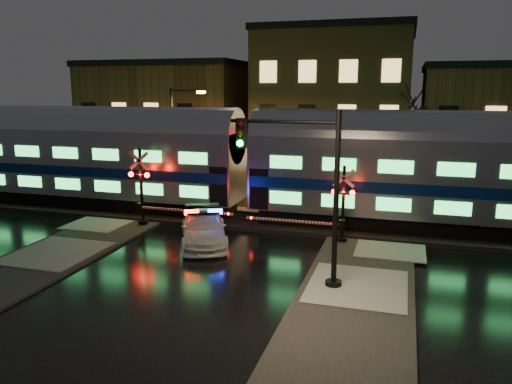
{
  "coord_description": "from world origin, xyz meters",
  "views": [
    {
      "loc": [
        7.88,
        -20.36,
        7.17
      ],
      "look_at": [
        0.99,
        2.5,
        2.2
      ],
      "focal_mm": 35.0,
      "sensor_mm": 36.0,
      "label": 1
    }
  ],
  "objects_px": {
    "streetlight": "(176,136)",
    "traffic_light": "(308,196)",
    "police_car": "(204,228)",
    "crossing_signal_right": "(335,212)",
    "crossing_signal_left": "(147,195)"
  },
  "relations": [
    {
      "from": "streetlight",
      "to": "traffic_light",
      "type": "bearing_deg",
      "value": -48.08
    },
    {
      "from": "police_car",
      "to": "crossing_signal_right",
      "type": "xyz_separation_m",
      "value": [
        5.86,
        1.8,
        0.79
      ]
    },
    {
      "from": "police_car",
      "to": "traffic_light",
      "type": "xyz_separation_m",
      "value": [
        5.61,
        -3.76,
        2.7
      ]
    },
    {
      "from": "traffic_light",
      "to": "streetlight",
      "type": "bearing_deg",
      "value": 141.2
    },
    {
      "from": "crossing_signal_left",
      "to": "traffic_light",
      "type": "xyz_separation_m",
      "value": [
        9.54,
        -5.56,
        1.72
      ]
    },
    {
      "from": "police_car",
      "to": "crossing_signal_left",
      "type": "distance_m",
      "value": 4.43
    },
    {
      "from": "crossing_signal_left",
      "to": "streetlight",
      "type": "relative_size",
      "value": 0.81
    },
    {
      "from": "police_car",
      "to": "traffic_light",
      "type": "height_order",
      "value": "traffic_light"
    },
    {
      "from": "traffic_light",
      "to": "streetlight",
      "type": "xyz_separation_m",
      "value": [
        -11.01,
        12.26,
        0.72
      ]
    },
    {
      "from": "police_car",
      "to": "streetlight",
      "type": "relative_size",
      "value": 0.75
    },
    {
      "from": "crossing_signal_left",
      "to": "traffic_light",
      "type": "bearing_deg",
      "value": -30.26
    },
    {
      "from": "police_car",
      "to": "crossing_signal_left",
      "type": "bearing_deg",
      "value": 131.0
    },
    {
      "from": "traffic_light",
      "to": "crossing_signal_right",
      "type": "bearing_deg",
      "value": 96.71
    },
    {
      "from": "streetlight",
      "to": "crossing_signal_left",
      "type": "bearing_deg",
      "value": -77.61
    },
    {
      "from": "crossing_signal_right",
      "to": "traffic_light",
      "type": "distance_m",
      "value": 5.88
    }
  ]
}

